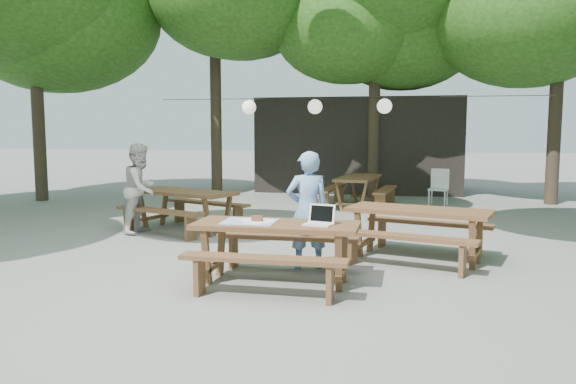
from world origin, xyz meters
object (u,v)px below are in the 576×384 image
(second_person, at_px, (141,188))
(plastic_chair, at_px, (438,195))
(woman, at_px, (308,210))
(main_picnic_table, at_px, (276,252))
(picnic_table_nw, at_px, (184,210))

(second_person, bearing_deg, plastic_chair, -45.49)
(woman, bearing_deg, main_picnic_table, 52.53)
(picnic_table_nw, relative_size, second_person, 1.44)
(main_picnic_table, relative_size, second_person, 1.23)
(main_picnic_table, xyz_separation_m, plastic_chair, (2.33, 7.69, -0.13))
(second_person, bearing_deg, main_picnic_table, -128.59)
(woman, height_order, plastic_chair, woman)
(main_picnic_table, xyz_separation_m, second_person, (-3.16, 2.78, 0.42))
(main_picnic_table, distance_m, picnic_table_nw, 4.00)
(picnic_table_nw, relative_size, woman, 1.47)
(woman, relative_size, second_person, 0.98)
(second_person, bearing_deg, woman, -117.32)
(picnic_table_nw, height_order, plastic_chair, plastic_chair)
(woman, xyz_separation_m, second_person, (-3.41, 1.97, 0.02))
(second_person, distance_m, plastic_chair, 7.39)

